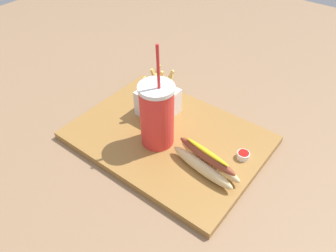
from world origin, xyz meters
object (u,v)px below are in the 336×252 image
soda_cup (157,115)px  fries_basket (158,101)px  ketchup_cup_1 (243,155)px  hot_dog_1 (206,162)px

soda_cup → fries_basket: (-0.07, 0.09, -0.05)m
ketchup_cup_1 → fries_basket: bearing=177.9°
soda_cup → hot_dog_1: soda_cup is taller
fries_basket → hot_dog_1: size_ratio=0.81×
fries_basket → ketchup_cup_1: fries_basket is taller
soda_cup → hot_dog_1: 0.16m
fries_basket → soda_cup: bearing=-51.6°
fries_basket → hot_dog_1: bearing=-23.6°
soda_cup → fries_basket: soda_cup is taller
fries_basket → hot_dog_1: fries_basket is taller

